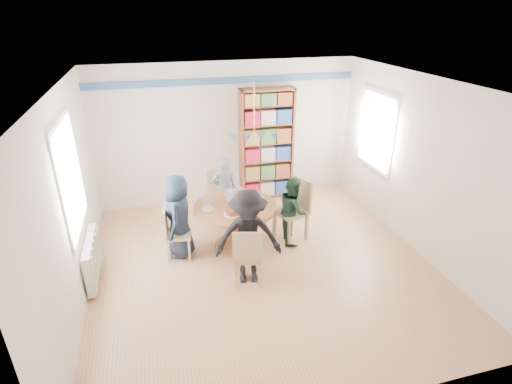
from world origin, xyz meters
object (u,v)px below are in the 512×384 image
object	(u,v)px
radiator	(93,259)
chair_near	(248,254)
chair_right	(295,206)
person_far	(225,190)
person_right	(293,210)
bookshelf	(266,146)
dining_table	(235,217)
person_left	(179,216)
chair_far	(221,193)
chair_left	(173,231)
person_near	(248,238)

from	to	relation	value
radiator	chair_near	distance (m)	2.21
chair_right	person_far	world-z (taller)	person_far
chair_near	person_right	world-z (taller)	person_right
chair_right	chair_near	distance (m)	1.50
person_far	bookshelf	world-z (taller)	bookshelf
dining_table	person_left	world-z (taller)	person_left
person_right	chair_near	bearing A→B (deg)	143.49
chair_far	bookshelf	size ratio (longest dim) A/B	0.43
chair_left	bookshelf	xyz separation A→B (m)	(2.00, 1.76, 0.61)
chair_right	person_left	bearing A→B (deg)	-179.31
person_far	person_near	distance (m)	1.80
person_left	dining_table	bearing A→B (deg)	103.71
bookshelf	chair_near	bearing A→B (deg)	-111.27
chair_right	bookshelf	xyz separation A→B (m)	(-0.01, 1.67, 0.50)
chair_left	person_left	distance (m)	0.23
radiator	chair_right	distance (m)	3.19
dining_table	chair_far	size ratio (longest dim) A/B	1.36
person_right	person_far	world-z (taller)	person_far
dining_table	bookshelf	bearing A→B (deg)	59.47
person_left	person_right	bearing A→B (deg)	103.25
dining_table	person_far	size ratio (longest dim) A/B	1.05
chair_far	chair_near	size ratio (longest dim) A/B	1.05
dining_table	person_left	bearing A→B (deg)	177.93
person_near	bookshelf	bearing A→B (deg)	78.30
person_right	person_near	bearing A→B (deg)	141.53
chair_right	person_right	size ratio (longest dim) A/B	0.93
dining_table	chair_near	bearing A→B (deg)	-92.41
bookshelf	chair_right	bearing A→B (deg)	-89.69
chair_far	person_far	bearing A→B (deg)	-66.60
chair_far	person_left	world-z (taller)	person_left
radiator	chair_far	xyz separation A→B (m)	(2.09, 1.33, 0.18)
chair_right	person_near	xyz separation A→B (m)	(-1.04, -0.96, 0.12)
dining_table	chair_near	xyz separation A→B (m)	(-0.04, -1.00, -0.06)
person_near	radiator	bearing A→B (deg)	174.12
chair_near	person_left	world-z (taller)	person_left
person_near	chair_right	bearing A→B (deg)	52.45
dining_table	chair_right	distance (m)	1.03
dining_table	person_near	bearing A→B (deg)	-90.82
bookshelf	person_far	bearing A→B (deg)	-140.60
person_far	person_near	world-z (taller)	person_near
chair_right	bookshelf	size ratio (longest dim) A/B	0.48
person_right	person_far	bearing A→B (deg)	54.91
chair_far	person_near	size ratio (longest dim) A/B	0.68
radiator	person_near	distance (m)	2.23
radiator	chair_far	size ratio (longest dim) A/B	1.05
chair_far	person_near	world-z (taller)	person_near
chair_left	person_left	size ratio (longest dim) A/B	0.64
chair_left	person_right	size ratio (longest dim) A/B	0.75
person_near	chair_far	bearing A→B (deg)	100.68
chair_right	chair_left	bearing A→B (deg)	-177.36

